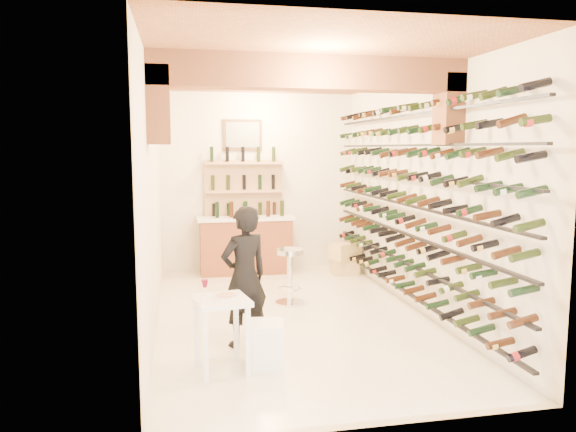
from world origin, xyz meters
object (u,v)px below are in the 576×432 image
at_px(tasting_table, 221,311).
at_px(person, 244,277).
at_px(chrome_barstool, 290,272).
at_px(crate_lower, 345,266).
at_px(back_counter, 246,243).
at_px(wine_rack, 404,198).
at_px(white_stool, 265,345).

xyz_separation_m(tasting_table, person, (0.31, 0.69, 0.18)).
xyz_separation_m(tasting_table, chrome_barstool, (1.14, 2.21, -0.15)).
bearing_deg(crate_lower, chrome_barstool, -128.87).
height_order(back_counter, tasting_table, back_counter).
height_order(wine_rack, person, wine_rack).
xyz_separation_m(chrome_barstool, crate_lower, (1.32, 1.64, -0.33)).
distance_m(white_stool, crate_lower, 4.33).
distance_m(back_counter, tasting_table, 4.37).
xyz_separation_m(white_stool, person, (-0.13, 0.66, 0.56)).
bearing_deg(crate_lower, person, -124.17).
distance_m(white_stool, chrome_barstool, 2.30).
relative_size(person, crate_lower, 3.48).
distance_m(wine_rack, white_stool, 3.00).
bearing_deg(wine_rack, tasting_table, -147.51).
distance_m(tasting_table, chrome_barstool, 2.49).
xyz_separation_m(white_stool, chrome_barstool, (0.70, 2.18, 0.23)).
bearing_deg(crate_lower, back_counter, 165.23).
height_order(back_counter, chrome_barstool, back_counter).
bearing_deg(chrome_barstool, tasting_table, -117.24).
bearing_deg(wine_rack, person, -157.08).
bearing_deg(wine_rack, crate_lower, 93.41).
bearing_deg(tasting_table, white_stool, -7.02).
bearing_deg(white_stool, tasting_table, -176.96).
height_order(tasting_table, chrome_barstool, tasting_table).
bearing_deg(back_counter, white_stool, -94.28).
height_order(tasting_table, person, person).
relative_size(back_counter, white_stool, 3.65).
relative_size(back_counter, tasting_table, 1.87).
bearing_deg(tasting_table, wine_rack, 22.44).
height_order(white_stool, crate_lower, white_stool).
distance_m(person, chrome_barstool, 1.76).
bearing_deg(person, back_counter, -121.72).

